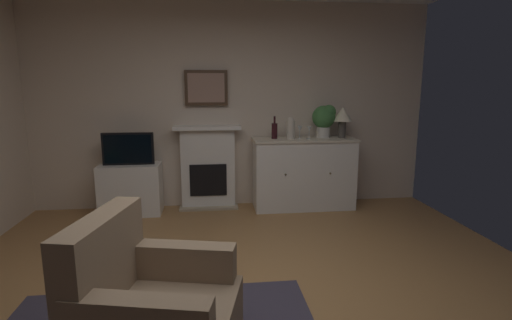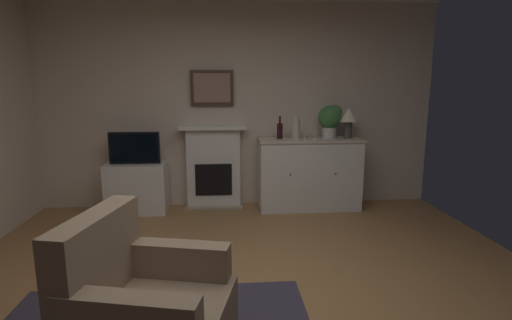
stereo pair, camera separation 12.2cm
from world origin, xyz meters
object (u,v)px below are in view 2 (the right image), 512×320
object	(u,v)px
tv_cabinet	(137,188)
armchair	(144,307)
vase_decorative	(296,128)
sideboard_cabinet	(309,174)
fireplace_unit	(214,167)
table_lamp	(349,117)
potted_plant_small	(330,118)
wine_bottle	(280,130)
tv_set	(134,148)
wine_glass_left	(305,129)
framed_picture	(212,88)
wine_glass_center	(315,130)

from	to	relation	value
tv_cabinet	armchair	xyz separation A→B (m)	(0.66, -2.91, 0.06)
tv_cabinet	armchair	world-z (taller)	armchair
vase_decorative	tv_cabinet	world-z (taller)	vase_decorative
sideboard_cabinet	vase_decorative	bearing A→B (deg)	-165.74
fireplace_unit	table_lamp	bearing A→B (deg)	-5.77
table_lamp	tv_cabinet	distance (m)	2.87
armchair	vase_decorative	bearing A→B (deg)	64.17
potted_plant_small	vase_decorative	bearing A→B (deg)	-168.49
sideboard_cabinet	wine_bottle	bearing A→B (deg)	176.71
table_lamp	tv_cabinet	world-z (taller)	table_lamp
tv_cabinet	potted_plant_small	distance (m)	2.65
sideboard_cabinet	tv_set	distance (m)	2.26
wine_glass_left	framed_picture	bearing A→B (deg)	169.37
wine_bottle	wine_glass_center	world-z (taller)	wine_bottle
wine_bottle	tv_set	world-z (taller)	wine_bottle
vase_decorative	potted_plant_small	distance (m)	0.49
vase_decorative	tv_set	xyz separation A→B (m)	(-2.03, 0.04, -0.23)
wine_glass_left	wine_bottle	bearing A→B (deg)	175.92
framed_picture	potted_plant_small	size ratio (longest dim) A/B	1.28
table_lamp	wine_glass_center	xyz separation A→B (m)	(-0.45, -0.06, -0.16)
fireplace_unit	tv_cabinet	distance (m)	1.01
fireplace_unit	wine_glass_left	size ratio (longest dim) A/B	6.67
framed_picture	armchair	world-z (taller)	framed_picture
table_lamp	wine_bottle	bearing A→B (deg)	178.55
framed_picture	tv_set	world-z (taller)	framed_picture
wine_glass_left	vase_decorative	bearing A→B (deg)	-159.42
sideboard_cabinet	wine_glass_center	xyz separation A→B (m)	(0.04, -0.06, 0.59)
tv_set	potted_plant_small	distance (m)	2.53
wine_glass_center	wine_glass_left	bearing A→B (deg)	152.96
fireplace_unit	armchair	xyz separation A→B (m)	(-0.32, -3.07, -0.17)
fireplace_unit	tv_cabinet	size ratio (longest dim) A/B	1.47
tv_set	wine_glass_left	bearing A→B (deg)	0.20
wine_glass_left	vase_decorative	size ratio (longest dim) A/B	0.59
wine_bottle	wine_glass_center	distance (m)	0.45
fireplace_unit	potted_plant_small	distance (m)	1.66
tv_cabinet	wine_glass_center	bearing A→B (deg)	-1.81
fireplace_unit	wine_glass_left	bearing A→B (deg)	-8.51
vase_decorative	framed_picture	bearing A→B (deg)	165.57
armchair	wine_glass_left	bearing A→B (deg)	62.48
sideboard_cabinet	wine_bottle	size ratio (longest dim) A/B	4.62
framed_picture	wine_glass_left	world-z (taller)	framed_picture
table_lamp	armchair	bearing A→B (deg)	-125.59
fireplace_unit	wine_glass_center	world-z (taller)	fireplace_unit
sideboard_cabinet	potted_plant_small	xyz separation A→B (m)	(0.27, 0.05, 0.72)
framed_picture	vase_decorative	world-z (taller)	framed_picture
sideboard_cabinet	vase_decorative	distance (m)	0.64
wine_bottle	wine_glass_center	size ratio (longest dim) A/B	1.76
framed_picture	tv_cabinet	bearing A→B (deg)	-167.99
fireplace_unit	framed_picture	world-z (taller)	framed_picture
fireplace_unit	wine_bottle	bearing A→B (deg)	-10.17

